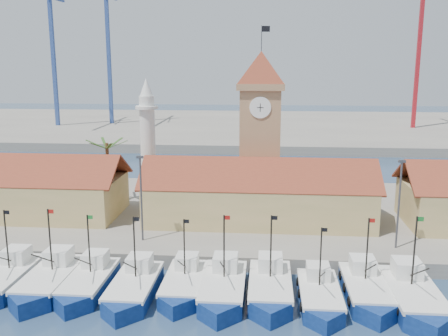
# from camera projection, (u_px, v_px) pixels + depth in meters

# --- Properties ---
(ground) EXTENTS (400.00, 400.00, 0.00)m
(ground) POSITION_uv_depth(u_px,v_px,m) (254.00, 314.00, 40.11)
(ground) COLOR navy
(ground) RESTS_ON ground
(quay) EXTENTS (140.00, 32.00, 1.50)m
(quay) POSITION_uv_depth(u_px,v_px,m) (259.00, 216.00, 63.34)
(quay) COLOR gray
(quay) RESTS_ON ground
(terminal) EXTENTS (240.00, 80.00, 2.00)m
(terminal) POSITION_uv_depth(u_px,v_px,m) (264.00, 127.00, 147.11)
(terminal) COLOR gray
(terminal) RESTS_ON ground
(boat_0) EXTENTS (3.59, 9.84, 7.45)m
(boat_0) POSITION_uv_depth(u_px,v_px,m) (5.00, 280.00, 44.47)
(boat_0) COLOR navy
(boat_0) RESTS_ON ground
(boat_1) EXTENTS (3.71, 10.16, 7.69)m
(boat_1) POSITION_uv_depth(u_px,v_px,m) (49.00, 283.00, 43.98)
(boat_1) COLOR navy
(boat_1) RESTS_ON ground
(boat_2) EXTENTS (3.48, 9.54, 7.22)m
(boat_2) POSITION_uv_depth(u_px,v_px,m) (88.00, 284.00, 43.76)
(boat_2) COLOR navy
(boat_2) RESTS_ON ground
(boat_3) EXTENTS (3.57, 9.78, 7.40)m
(boat_3) POSITION_uv_depth(u_px,v_px,m) (133.00, 290.00, 42.71)
(boat_3) COLOR navy
(boat_3) RESTS_ON ground
(boat_4) EXTENTS (3.34, 9.14, 6.92)m
(boat_4) POSITION_uv_depth(u_px,v_px,m) (183.00, 286.00, 43.50)
(boat_4) COLOR navy
(boat_4) RESTS_ON ground
(boat_5) EXTENTS (3.66, 10.02, 7.59)m
(boat_5) POSITION_uv_depth(u_px,v_px,m) (223.00, 290.00, 42.55)
(boat_5) COLOR navy
(boat_5) RESTS_ON ground
(boat_6) EXTENTS (3.64, 9.97, 7.55)m
(boat_6) POSITION_uv_depth(u_px,v_px,m) (270.00, 290.00, 42.62)
(boat_6) COLOR navy
(boat_6) RESTS_ON ground
(boat_7) EXTENTS (3.33, 9.13, 6.91)m
(boat_7) POSITION_uv_depth(u_px,v_px,m) (320.00, 298.00, 41.33)
(boat_7) COLOR navy
(boat_7) RESTS_ON ground
(boat_8) EXTENTS (3.58, 9.81, 7.43)m
(boat_8) POSITION_uv_depth(u_px,v_px,m) (367.00, 292.00, 42.25)
(boat_8) COLOR navy
(boat_8) RESTS_ON ground
(boat_9) EXTENTS (3.88, 10.62, 8.03)m
(boat_9) POSITION_uv_depth(u_px,v_px,m) (414.00, 299.00, 40.85)
(boat_9) COLOR navy
(boat_9) RESTS_ON ground
(hall_center) EXTENTS (27.04, 10.13, 7.61)m
(hall_center) POSITION_uv_depth(u_px,v_px,m) (259.00, 199.00, 58.77)
(hall_center) COLOR tan
(hall_center) RESTS_ON quay
(clock_tower) EXTENTS (5.80, 5.80, 22.70)m
(clock_tower) POSITION_uv_depth(u_px,v_px,m) (260.00, 126.00, 62.96)
(clock_tower) COLOR #A57955
(clock_tower) RESTS_ON quay
(minaret) EXTENTS (3.00, 3.00, 16.30)m
(minaret) POSITION_uv_depth(u_px,v_px,m) (148.00, 139.00, 66.61)
(minaret) COLOR silver
(minaret) RESTS_ON quay
(palm_tree) EXTENTS (5.60, 5.03, 8.39)m
(palm_tree) POSITION_uv_depth(u_px,v_px,m) (108.00, 167.00, 65.80)
(palm_tree) COLOR brown
(palm_tree) RESTS_ON quay
(lamp_posts) EXTENTS (80.70, 0.25, 9.03)m
(lamp_posts) POSITION_uv_depth(u_px,v_px,m) (262.00, 197.00, 50.42)
(lamp_posts) COLOR #3F3F44
(lamp_posts) RESTS_ON quay
(crane_blue_far) EXTENTS (1.00, 32.70, 43.34)m
(crane_blue_far) POSITION_uv_depth(u_px,v_px,m) (50.00, 39.00, 137.65)
(crane_blue_far) COLOR #2D488C
(crane_blue_far) RESTS_ON terminal
(crane_blue_near) EXTENTS (1.00, 33.07, 44.39)m
(crane_blue_near) POSITION_uv_depth(u_px,v_px,m) (106.00, 38.00, 142.18)
(crane_blue_near) COLOR #2D488C
(crane_blue_near) RESTS_ON terminal
(crane_red_right) EXTENTS (1.00, 31.88, 47.05)m
(crane_red_right) POSITION_uv_depth(u_px,v_px,m) (422.00, 31.00, 132.03)
(crane_red_right) COLOR #AD1A23
(crane_red_right) RESTS_ON terminal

